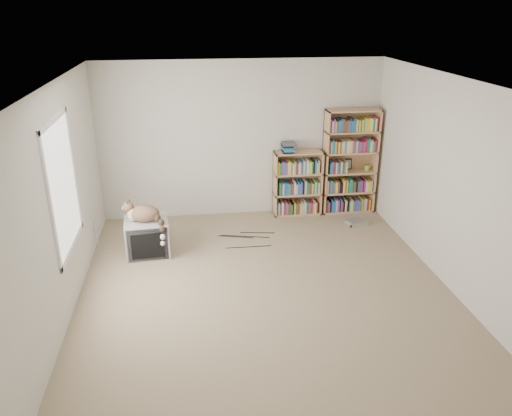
{
  "coord_description": "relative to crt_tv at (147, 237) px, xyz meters",
  "views": [
    {
      "loc": [
        -0.84,
        -5.21,
        3.25
      ],
      "look_at": [
        0.02,
        1.0,
        0.69
      ],
      "focal_mm": 35.0,
      "sensor_mm": 36.0,
      "label": 1
    }
  ],
  "objects": [
    {
      "name": "green_mug",
      "position": [
        3.54,
        1.14,
        0.5
      ],
      "size": [
        0.08,
        0.08,
        0.09
      ],
      "primitive_type": "cylinder",
      "color": "#75AC31",
      "rests_on": "bookcase_tall"
    },
    {
      "name": "crt_tv",
      "position": [
        0.0,
        0.0,
        0.0
      ],
      "size": [
        0.63,
        0.58,
        0.51
      ],
      "rotation": [
        0.0,
        0.0,
        0.08
      ],
      "color": "#A3A3A6",
      "rests_on": "floor"
    },
    {
      "name": "floor",
      "position": [
        1.48,
        -1.2,
        -0.25
      ],
      "size": [
        4.5,
        5.0,
        0.01
      ],
      "primitive_type": "cube",
      "color": "#9B8769",
      "rests_on": "ground"
    },
    {
      "name": "window",
      "position": [
        -0.76,
        -1.0,
        1.15
      ],
      "size": [
        0.02,
        1.22,
        1.52
      ],
      "primitive_type": "cube",
      "color": "white",
      "rests_on": "wall_left"
    },
    {
      "name": "book_stack",
      "position": [
        2.2,
        1.14,
        0.89
      ],
      "size": [
        0.22,
        0.28,
        0.15
      ],
      "primitive_type": "cube",
      "color": "#A4152B",
      "rests_on": "bookcase_short"
    },
    {
      "name": "wall_left",
      "position": [
        -0.77,
        -1.2,
        1.0
      ],
      "size": [
        0.02,
        5.0,
        2.5
      ],
      "primitive_type": "cube",
      "color": "beige",
      "rests_on": "floor"
    },
    {
      "name": "wall_back",
      "position": [
        1.48,
        1.3,
        1.0
      ],
      "size": [
        4.5,
        0.02,
        2.5
      ],
      "primitive_type": "cube",
      "color": "beige",
      "rests_on": "floor"
    },
    {
      "name": "wall_outlet",
      "position": [
        -0.76,
        0.34,
        0.07
      ],
      "size": [
        0.01,
        0.08,
        0.13
      ],
      "primitive_type": "cube",
      "color": "silver",
      "rests_on": "wall_left"
    },
    {
      "name": "dvd_player",
      "position": [
        3.23,
        0.55,
        -0.22
      ],
      "size": [
        0.35,
        0.29,
        0.07
      ],
      "primitive_type": "cube",
      "rotation": [
        0.0,
        0.0,
        0.23
      ],
      "color": "#B7B7BC",
      "rests_on": "floor"
    },
    {
      "name": "wall_right",
      "position": [
        3.73,
        -1.2,
        1.0
      ],
      "size": [
        0.02,
        5.0,
        2.5
      ],
      "primitive_type": "cube",
      "color": "beige",
      "rests_on": "floor"
    },
    {
      "name": "ceiling",
      "position": [
        1.48,
        -1.2,
        2.25
      ],
      "size": [
        4.5,
        5.0,
        0.02
      ],
      "primitive_type": "cube",
      "color": "white",
      "rests_on": "wall_back"
    },
    {
      "name": "bookcase_tall",
      "position": [
        3.24,
        1.16,
        0.57
      ],
      "size": [
        0.86,
        0.3,
        1.72
      ],
      "color": "#AD7F56",
      "rests_on": "floor"
    },
    {
      "name": "floor_cables",
      "position": [
        1.78,
        0.16,
        -0.25
      ],
      "size": [
        1.2,
        0.7,
        0.01
      ],
      "primitive_type": null,
      "color": "black",
      "rests_on": "floor"
    },
    {
      "name": "cat",
      "position": [
        0.02,
        -0.08,
        0.34
      ],
      "size": [
        0.61,
        0.53,
        0.51
      ],
      "rotation": [
        0.0,
        0.0,
        -0.15
      ],
      "color": "#3A2417",
      "rests_on": "crt_tv"
    },
    {
      "name": "framed_print",
      "position": [
        3.24,
        1.24,
        0.54
      ],
      "size": [
        0.14,
        0.05,
        0.18
      ],
      "primitive_type": "cube",
      "rotation": [
        -0.17,
        0.0,
        0.0
      ],
      "color": "black",
      "rests_on": "bookcase_tall"
    },
    {
      "name": "bookcase_short",
      "position": [
        2.38,
        1.16,
        0.24
      ],
      "size": [
        0.78,
        0.3,
        1.07
      ],
      "color": "#AD7F56",
      "rests_on": "floor"
    },
    {
      "name": "wall_front",
      "position": [
        1.48,
        -3.7,
        1.0
      ],
      "size": [
        4.5,
        0.02,
        2.5
      ],
      "primitive_type": "cube",
      "color": "beige",
      "rests_on": "floor"
    }
  ]
}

